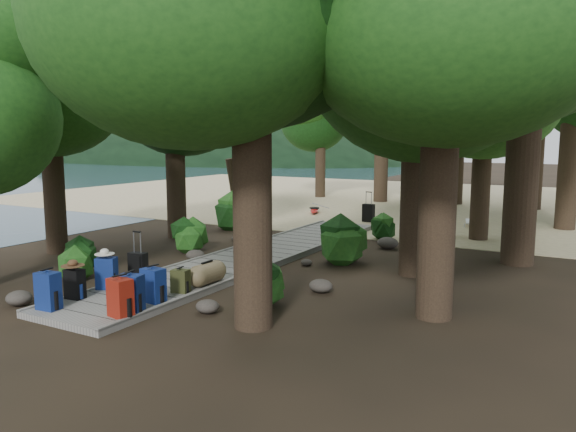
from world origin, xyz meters
The scene contains 49 objects.
ground centered at (0.00, 0.00, 0.00)m, with size 120.00×120.00×0.00m, color #302318.
sand_beach centered at (0.00, 16.00, 0.01)m, with size 40.00×22.00×0.02m, color #CEBC8B.
water_bay centered at (-32.00, 25.00, 0.00)m, with size 50.00×60.00×0.02m, color #284353.
distant_hill centered at (-40.00, 48.00, 0.00)m, with size 32.00×16.00×12.00m, color black.
boardwalk centered at (0.00, 1.00, 0.06)m, with size 2.00×12.00×0.12m, color gray.
backpack_left_a centered at (-0.62, -4.63, 0.49)m, with size 0.39×0.27×0.73m, color navy, non-canonical shape.
backpack_left_b centered at (-0.76, -3.95, 0.43)m, with size 0.33×0.24×0.62m, color black, non-canonical shape.
backpack_left_c centered at (-0.77, -3.18, 0.47)m, with size 0.38×0.27×0.70m, color navy, non-canonical shape.
backpack_right_a centered at (0.77, -4.31, 0.48)m, with size 0.40×0.29×0.72m, color maroon, non-canonical shape.
backpack_right_b centered at (0.74, -4.03, 0.48)m, with size 0.40×0.28×0.72m, color navy, non-canonical shape.
backpack_right_c centered at (0.66, -3.39, 0.46)m, with size 0.40×0.29×0.69m, color navy, non-canonical shape.
backpack_right_d centered at (0.67, -2.65, 0.37)m, with size 0.32×0.23×0.49m, color #40421E, non-canonical shape.
duffel_right_khaki centered at (0.74, -1.90, 0.34)m, with size 0.44×0.65×0.44m, color olive, non-canonical shape.
suitcase_on_boardwalk centered at (-0.72, -2.37, 0.41)m, with size 0.38×0.21×0.59m, color black, non-canonical shape.
lone_suitcase_on_sand centered at (0.26, 8.29, 0.35)m, with size 0.42×0.24×0.65m, color black, non-canonical shape.
hat_brown centered at (-0.79, -3.96, 0.80)m, with size 0.42×0.42×0.13m, color #51351E, non-canonical shape.
hat_white centered at (-0.77, -3.20, 0.88)m, with size 0.38×0.38×0.13m, color silver, non-canonical shape.
kayak centered at (-2.55, 9.48, 0.17)m, with size 0.64×2.94×0.29m, color #AC110E.
sun_lounger centered at (3.82, 9.16, 0.29)m, with size 0.53×1.65×0.53m, color silver, non-canonical shape.
tree_right_a centered at (2.79, -3.35, 4.52)m, with size 5.42×5.42×9.04m, color black, non-canonical shape.
tree_right_b centered at (5.25, -1.40, 4.50)m, with size 5.04×5.04×8.99m, color black, non-canonical shape.
tree_right_c centered at (4.04, 1.39, 4.71)m, with size 5.44×5.44×9.42m, color black, non-canonical shape.
tree_right_d centered at (5.94, 3.73, 5.62)m, with size 6.13×6.13×11.24m, color black, non-canonical shape.
tree_right_e centered at (4.46, 6.65, 4.02)m, with size 4.46×4.46×8.04m, color black, non-canonical shape.
tree_right_f centered at (6.62, 10.05, 4.73)m, with size 5.30×5.30×9.47m, color black, non-canonical shape.
tree_left_b centered at (-5.07, -0.94, 3.99)m, with size 4.43×4.43×7.97m, color black, non-canonical shape.
tree_left_c centered at (-3.78, 2.45, 4.23)m, with size 4.87×4.87×8.46m, color black, non-canonical shape.
tree_back_a centered at (-1.63, 14.69, 4.71)m, with size 5.45×5.45×9.43m, color black, non-canonical shape.
tree_back_b centered at (1.73, 15.47, 4.49)m, with size 5.03×5.03×8.98m, color black, non-canonical shape.
tree_back_c centered at (5.05, 15.23, 5.06)m, with size 5.62×5.62×10.12m, color black, non-canonical shape.
tree_back_d centered at (-5.09, 15.16, 3.70)m, with size 4.45×4.45×7.41m, color black, non-canonical shape.
palm_right_a centered at (3.38, 6.54, 3.69)m, with size 4.33×4.33×7.39m, color #193F11, non-canonical shape.
palm_right_b centered at (4.90, 11.47, 3.79)m, with size 3.93×3.93×7.59m, color #193F11, non-canonical shape.
palm_right_c centered at (1.97, 11.99, 3.07)m, with size 3.86×3.86×6.14m, color #193F11, non-canonical shape.
palm_left_a centered at (-4.51, 6.48, 3.47)m, with size 4.37×4.37×6.94m, color #193F11, non-canonical shape.
rock_left_a centered at (-1.64, -4.50, 0.14)m, with size 0.50×0.45×0.27m, color #4C473F, non-canonical shape.
rock_left_b centered at (-2.80, -2.20, 0.10)m, with size 0.35×0.31×0.19m, color #4C473F, non-canonical shape.
rock_left_c centered at (-1.21, 0.13, 0.14)m, with size 0.49×0.44×0.27m, color #4C473F, non-canonical shape.
rock_left_d centered at (-1.86, 2.85, 0.08)m, with size 0.28×0.25×0.16m, color #4C473F, non-canonical shape.
rock_right_a centered at (1.69, -3.14, 0.12)m, with size 0.44×0.39×0.24m, color #4C473F, non-canonical shape.
rock_right_b centered at (2.86, -0.95, 0.13)m, with size 0.48×0.44×0.27m, color #4C473F, non-canonical shape.
rock_right_c centered at (1.51, 1.01, 0.08)m, with size 0.28×0.26×0.16m, color #4C473F, non-canonical shape.
rock_right_d centered at (2.52, 3.97, 0.16)m, with size 0.59×0.53×0.32m, color #4C473F, non-canonical shape.
shrub_left_a centered at (-2.33, -2.55, 0.43)m, with size 0.96×0.96×0.86m, color #1A4815, non-canonical shape.
shrub_left_b centered at (-2.13, 0.90, 0.45)m, with size 0.99×0.99×0.89m, color #1A4815, non-canonical shape.
shrub_left_c centered at (-2.99, 4.63, 0.62)m, with size 1.38×1.38×1.24m, color #1A4815, non-canonical shape.
shrub_right_a centered at (2.36, -2.11, 0.43)m, with size 0.95×0.95×0.86m, color #1A4815, non-canonical shape.
shrub_right_b centered at (2.25, 1.73, 0.59)m, with size 1.31×1.31×1.18m, color #1A4815, non-canonical shape.
shrub_right_c centered at (1.76, 5.39, 0.40)m, with size 0.89×0.89×0.80m, color #1A4815, non-canonical shape.
Camera 1 is at (7.67, -10.83, 3.11)m, focal length 35.00 mm.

